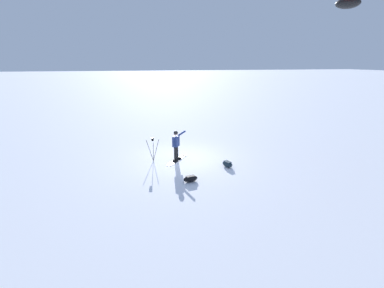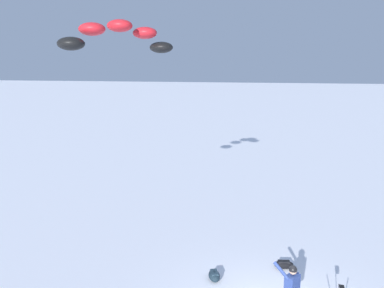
{
  "view_description": "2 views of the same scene",
  "coord_description": "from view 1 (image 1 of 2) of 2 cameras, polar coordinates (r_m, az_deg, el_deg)",
  "views": [
    {
      "loc": [
        2.5,
        13.08,
        5.03
      ],
      "look_at": [
        -0.24,
        1.16,
        1.17
      ],
      "focal_mm": 24.4,
      "sensor_mm": 36.0,
      "label": 1
    },
    {
      "loc": [
        -0.11,
        -9.5,
        6.74
      ],
      "look_at": [
        -2.86,
        2.47,
        4.25
      ],
      "focal_mm": 36.25,
      "sensor_mm": 36.0,
      "label": 2
    }
  ],
  "objects": [
    {
      "name": "ground_plane",
      "position": [
        14.24,
        -2.0,
        -3.17
      ],
      "size": [
        300.0,
        300.0,
        0.0
      ],
      "primitive_type": "plane",
      "color": "white"
    },
    {
      "name": "snowboarder",
      "position": [
        13.71,
        -3.5,
        0.29
      ],
      "size": [
        0.75,
        0.48,
        1.63
      ],
      "color": "black",
      "rests_on": "ground_plane"
    },
    {
      "name": "snowboard",
      "position": [
        14.0,
        -3.29,
        -3.45
      ],
      "size": [
        1.28,
        1.52,
        0.1
      ],
      "color": "black",
      "rests_on": "ground_plane"
    },
    {
      "name": "gear_bag_large",
      "position": [
        11.51,
        -0.34,
        -7.56
      ],
      "size": [
        0.69,
        0.41,
        0.28
      ],
      "color": "black",
      "rests_on": "ground_plane"
    },
    {
      "name": "camera_tripod",
      "position": [
        13.75,
        -8.58,
        -0.09
      ],
      "size": [
        0.69,
        0.62,
        1.28
      ],
      "color": "#262628",
      "rests_on": "ground_plane"
    },
    {
      "name": "gear_bag_small",
      "position": [
        13.18,
        7.75,
        -4.31
      ],
      "size": [
        0.55,
        0.7,
        0.3
      ],
      "color": "#192833",
      "rests_on": "ground_plane"
    }
  ]
}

